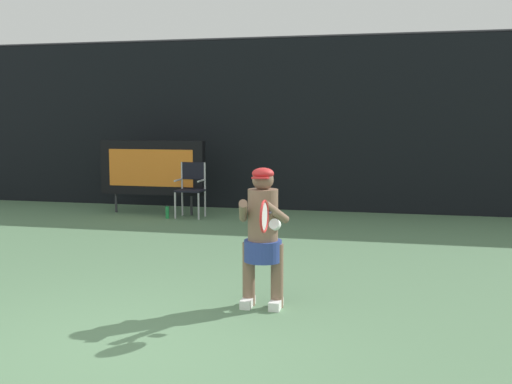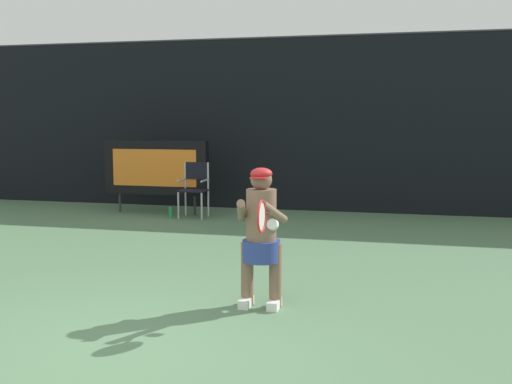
% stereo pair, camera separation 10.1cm
% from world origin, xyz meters
% --- Properties ---
extents(ground, '(18.00, 22.00, 0.03)m').
position_xyz_m(ground, '(0.00, -0.19, -0.01)').
color(ground, '#517553').
extents(backdrop_screen, '(18.00, 0.12, 3.66)m').
position_xyz_m(backdrop_screen, '(0.00, 8.50, 1.81)').
color(backdrop_screen, black).
rests_on(backdrop_screen, ground).
extents(scoreboard, '(2.20, 0.21, 1.50)m').
position_xyz_m(scoreboard, '(-2.71, 7.27, 0.95)').
color(scoreboard, black).
rests_on(scoreboard, ground).
extents(umpire_chair, '(0.52, 0.44, 1.08)m').
position_xyz_m(umpire_chair, '(-1.80, 7.02, 0.62)').
color(umpire_chair, '#B7B7BC').
rests_on(umpire_chair, ground).
extents(water_bottle, '(0.07, 0.07, 0.27)m').
position_xyz_m(water_bottle, '(-2.20, 6.75, 0.12)').
color(water_bottle, '#228C45').
rests_on(water_bottle, ground).
extents(tennis_player, '(0.54, 0.62, 1.44)m').
position_xyz_m(tennis_player, '(0.90, 1.53, 0.78)').
color(tennis_player, white).
rests_on(tennis_player, ground).
extents(tennis_racket, '(0.03, 0.60, 0.31)m').
position_xyz_m(tennis_racket, '(1.04, 0.99, 1.04)').
color(tennis_racket, black).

